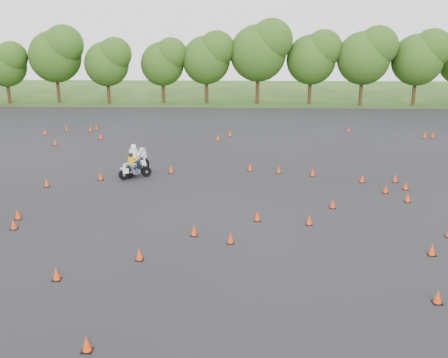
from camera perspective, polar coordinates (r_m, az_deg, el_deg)
ground at (r=22.18m, az=-0.37°, el=-5.92°), size 140.00×140.00×0.00m
asphalt_pad at (r=27.82m, az=0.15°, el=-1.19°), size 62.00×62.00×0.00m
treeline at (r=55.99m, az=4.11°, el=12.50°), size 86.87×32.28×11.07m
traffic_cones at (r=28.50m, az=-1.78°, el=-0.28°), size 36.13×33.23×0.45m
rider_yellow at (r=30.20m, az=-10.16°, el=1.52°), size 2.05×1.58×1.56m
rider_white at (r=30.96m, az=-9.89°, el=2.26°), size 1.59×2.61×1.93m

